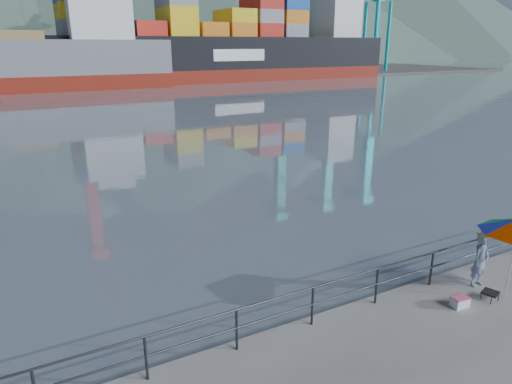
% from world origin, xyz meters
% --- Properties ---
extents(harbor_water, '(500.00, 280.00, 0.00)m').
position_xyz_m(harbor_water, '(0.00, 130.00, 0.00)').
color(harbor_water, slate).
rests_on(harbor_water, ground).
extents(far_dock, '(200.00, 40.00, 0.40)m').
position_xyz_m(far_dock, '(10.00, 93.00, 0.00)').
color(far_dock, '#514F4C').
rests_on(far_dock, ground).
extents(guardrail, '(22.00, 0.06, 1.03)m').
position_xyz_m(guardrail, '(0.00, 1.70, 0.52)').
color(guardrail, '#2D3033').
rests_on(guardrail, ground).
extents(container_stacks, '(58.00, 8.40, 7.80)m').
position_xyz_m(container_stacks, '(31.40, 93.76, 3.14)').
color(container_stacks, yellow).
rests_on(container_stacks, ground).
extents(fisherman, '(0.57, 0.40, 1.50)m').
position_xyz_m(fisherman, '(4.15, 1.07, 0.75)').
color(fisherman, navy).
rests_on(fisherman, ground).
extents(folding_stool, '(0.47, 0.47, 0.25)m').
position_xyz_m(folding_stool, '(3.76, 0.39, 0.13)').
color(folding_stool, black).
rests_on(folding_stool, ground).
extents(cooler_bag, '(0.45, 0.32, 0.24)m').
position_xyz_m(cooler_bag, '(2.80, 0.55, 0.12)').
color(cooler_bag, silver).
rests_on(cooler_bag, ground).
extents(fishing_rod, '(0.46, 1.53, 1.12)m').
position_xyz_m(fishing_rod, '(3.93, 1.81, 0.00)').
color(fishing_rod, black).
rests_on(fishing_rod, ground).
extents(container_ship, '(65.65, 10.94, 18.10)m').
position_xyz_m(container_ship, '(32.30, 75.25, 5.79)').
color(container_ship, maroon).
rests_on(container_ship, ground).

